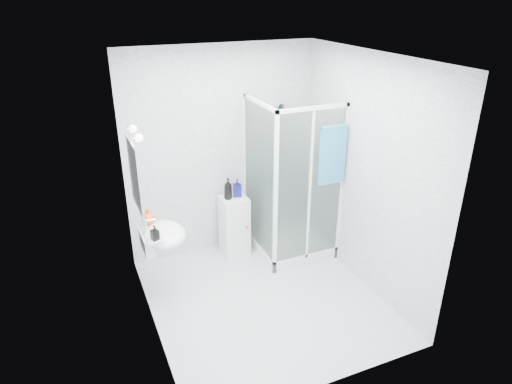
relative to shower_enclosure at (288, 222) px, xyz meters
name	(u,v)px	position (x,y,z in m)	size (l,w,h in m)	color
room	(265,192)	(-0.67, -0.77, 0.85)	(2.40, 2.60, 2.60)	silver
shower_enclosure	(288,222)	(0.00, 0.00, 0.00)	(0.90, 0.95, 2.00)	silver
wall_basin	(161,235)	(-1.66, -0.32, 0.35)	(0.46, 0.56, 0.35)	silver
mirror	(135,176)	(-1.85, -0.32, 1.05)	(0.02, 0.60, 0.70)	white
vanity_lights	(135,133)	(-1.80, -0.32, 1.47)	(0.10, 0.40, 0.08)	silver
wall_hooks	(202,131)	(-0.92, 0.49, 1.17)	(0.23, 0.06, 0.03)	silver
storage_cabinet	(234,226)	(-0.62, 0.28, -0.06)	(0.32, 0.35, 0.78)	white
hand_towel	(333,153)	(0.33, -0.40, 1.00)	(0.33, 0.05, 0.70)	teal
shampoo_bottle_a	(228,189)	(-0.69, 0.29, 0.47)	(0.10, 0.11, 0.27)	black
shampoo_bottle_b	(237,188)	(-0.56, 0.32, 0.45)	(0.10, 0.10, 0.23)	#0E1054
soap_dispenser_orange	(148,217)	(-1.74, -0.15, 0.51)	(0.15, 0.15, 0.19)	#F7471D
soap_dispenser_black	(155,233)	(-1.75, -0.49, 0.49)	(0.07, 0.07, 0.16)	black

